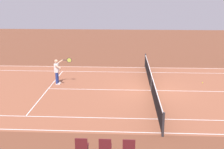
# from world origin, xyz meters

# --- Properties ---
(ground_plane) EXTENTS (60.00, 60.00, 0.00)m
(ground_plane) POSITION_xyz_m (0.00, 0.00, 0.00)
(ground_plane) COLOR brown
(court_slab) EXTENTS (24.20, 11.40, 0.00)m
(court_slab) POSITION_xyz_m (0.00, 0.00, 0.00)
(court_slab) COLOR #935138
(court_slab) RESTS_ON ground_plane
(court_line_markings) EXTENTS (23.85, 11.05, 0.01)m
(court_line_markings) POSITION_xyz_m (0.00, 0.00, 0.00)
(court_line_markings) COLOR white
(court_line_markings) RESTS_ON ground_plane
(tennis_net) EXTENTS (0.10, 11.70, 1.08)m
(tennis_net) POSITION_xyz_m (0.00, 0.00, 0.49)
(tennis_net) COLOR #2D2D33
(tennis_net) RESTS_ON ground_plane
(tennis_player_near) EXTENTS (1.06, 0.78, 1.70)m
(tennis_player_near) POSITION_xyz_m (6.02, -0.99, 0.93)
(tennis_player_near) COLOR navy
(tennis_player_near) RESTS_ON ground_plane
(tennis_ball) EXTENTS (0.07, 0.07, 0.07)m
(tennis_ball) POSITION_xyz_m (-3.53, -1.64, 0.03)
(tennis_ball) COLOR #CCE01E
(tennis_ball) RESTS_ON ground_plane
(spectator_chair_0) EXTENTS (0.44, 0.44, 0.88)m
(spectator_chair_0) POSITION_xyz_m (1.43, 7.61, 0.52)
(spectator_chair_0) COLOR #38383D
(spectator_chair_0) RESTS_ON ground_plane
(spectator_chair_1) EXTENTS (0.44, 0.44, 0.88)m
(spectator_chair_1) POSITION_xyz_m (2.27, 7.61, 0.52)
(spectator_chair_1) COLOR #38383D
(spectator_chair_1) RESTS_ON ground_plane
(spectator_chair_2) EXTENTS (0.44, 0.44, 0.88)m
(spectator_chair_2) POSITION_xyz_m (3.10, 7.61, 0.52)
(spectator_chair_2) COLOR #38383D
(spectator_chair_2) RESTS_ON ground_plane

